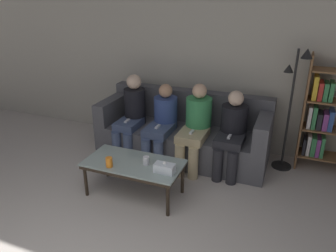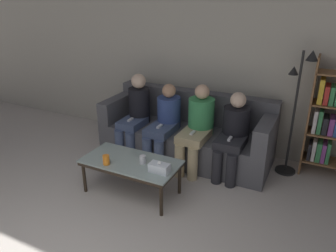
{
  "view_description": "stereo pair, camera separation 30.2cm",
  "coord_description": "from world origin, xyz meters",
  "px_view_note": "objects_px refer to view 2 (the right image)",
  "views": [
    {
      "loc": [
        1.38,
        -1.02,
        2.24
      ],
      "look_at": [
        0.0,
        2.46,
        0.68
      ],
      "focal_mm": 35.0,
      "sensor_mm": 36.0,
      "label": 1
    },
    {
      "loc": [
        1.66,
        -0.89,
        2.24
      ],
      "look_at": [
        0.0,
        2.46,
        0.68
      ],
      "focal_mm": 35.0,
      "sensor_mm": 36.0,
      "label": 2
    }
  ],
  "objects_px": {
    "coffee_table": "(131,164)",
    "cup_near_left": "(143,160)",
    "standing_lamp": "(298,101)",
    "seated_person_left_end": "(136,112)",
    "tissue_box": "(159,168)",
    "couch": "(187,134)",
    "seated_person_mid_left": "(165,121)",
    "seated_person_right_end": "(233,132)",
    "cup_near_right": "(106,160)",
    "seated_person_mid_right": "(198,125)"
  },
  "relations": [
    {
      "from": "coffee_table",
      "to": "cup_near_left",
      "type": "relative_size",
      "value": 11.74
    },
    {
      "from": "standing_lamp",
      "to": "seated_person_left_end",
      "type": "height_order",
      "value": "standing_lamp"
    },
    {
      "from": "tissue_box",
      "to": "standing_lamp",
      "type": "bearing_deg",
      "value": 50.18
    },
    {
      "from": "couch",
      "to": "standing_lamp",
      "type": "relative_size",
      "value": 1.48
    },
    {
      "from": "seated_person_mid_left",
      "to": "seated_person_right_end",
      "type": "bearing_deg",
      "value": 1.42
    },
    {
      "from": "coffee_table",
      "to": "cup_near_right",
      "type": "height_order",
      "value": "cup_near_right"
    },
    {
      "from": "coffee_table",
      "to": "seated_person_mid_right",
      "type": "xyz_separation_m",
      "value": [
        0.44,
        0.96,
        0.22
      ]
    },
    {
      "from": "cup_near_right",
      "to": "standing_lamp",
      "type": "xyz_separation_m",
      "value": [
        1.79,
        1.52,
        0.5
      ]
    },
    {
      "from": "seated_person_mid_left",
      "to": "seated_person_right_end",
      "type": "xyz_separation_m",
      "value": [
        0.96,
        0.02,
        0.01
      ]
    },
    {
      "from": "cup_near_left",
      "to": "seated_person_left_end",
      "type": "bearing_deg",
      "value": 125.14
    },
    {
      "from": "couch",
      "to": "coffee_table",
      "type": "relative_size",
      "value": 2.12
    },
    {
      "from": "couch",
      "to": "seated_person_left_end",
      "type": "distance_m",
      "value": 0.81
    },
    {
      "from": "seated_person_left_end",
      "to": "seated_person_mid_right",
      "type": "bearing_deg",
      "value": -0.56
    },
    {
      "from": "coffee_table",
      "to": "seated_person_mid_right",
      "type": "relative_size",
      "value": 1.01
    },
    {
      "from": "cup_near_left",
      "to": "seated_person_mid_left",
      "type": "xyz_separation_m",
      "value": [
        -0.2,
        0.94,
        0.1
      ]
    },
    {
      "from": "tissue_box",
      "to": "seated_person_mid_left",
      "type": "xyz_separation_m",
      "value": [
        -0.45,
        1.03,
        0.1
      ]
    },
    {
      "from": "couch",
      "to": "tissue_box",
      "type": "relative_size",
      "value": 10.83
    },
    {
      "from": "cup_near_left",
      "to": "cup_near_right",
      "type": "xyz_separation_m",
      "value": [
        -0.36,
        -0.2,
        0.01
      ]
    },
    {
      "from": "cup_near_left",
      "to": "seated_person_mid_left",
      "type": "distance_m",
      "value": 0.97
    },
    {
      "from": "seated_person_mid_right",
      "to": "cup_near_left",
      "type": "bearing_deg",
      "value": -106.48
    },
    {
      "from": "standing_lamp",
      "to": "seated_person_mid_left",
      "type": "xyz_separation_m",
      "value": [
        -1.63,
        -0.38,
        -0.41
      ]
    },
    {
      "from": "coffee_table",
      "to": "cup_near_right",
      "type": "distance_m",
      "value": 0.29
    },
    {
      "from": "cup_near_right",
      "to": "standing_lamp",
      "type": "relative_size",
      "value": 0.07
    },
    {
      "from": "couch",
      "to": "seated_person_right_end",
      "type": "height_order",
      "value": "seated_person_right_end"
    },
    {
      "from": "coffee_table",
      "to": "cup_near_right",
      "type": "xyz_separation_m",
      "value": [
        -0.2,
        -0.19,
        0.1
      ]
    },
    {
      "from": "cup_near_right",
      "to": "standing_lamp",
      "type": "distance_m",
      "value": 2.4
    },
    {
      "from": "seated_person_right_end",
      "to": "seated_person_mid_left",
      "type": "bearing_deg",
      "value": -178.58
    },
    {
      "from": "couch",
      "to": "seated_person_right_end",
      "type": "xyz_separation_m",
      "value": [
        0.72,
        -0.22,
        0.25
      ]
    },
    {
      "from": "cup_near_right",
      "to": "seated_person_mid_right",
      "type": "xyz_separation_m",
      "value": [
        0.64,
        1.15,
        0.12
      ]
    },
    {
      "from": "seated_person_left_end",
      "to": "seated_person_right_end",
      "type": "relative_size",
      "value": 1.07
    },
    {
      "from": "seated_person_left_end",
      "to": "cup_near_left",
      "type": "bearing_deg",
      "value": -54.86
    },
    {
      "from": "coffee_table",
      "to": "standing_lamp",
      "type": "distance_m",
      "value": 2.16
    },
    {
      "from": "couch",
      "to": "seated_person_mid_right",
      "type": "bearing_deg",
      "value": -43.37
    },
    {
      "from": "seated_person_right_end",
      "to": "cup_near_right",
      "type": "bearing_deg",
      "value": -133.89
    },
    {
      "from": "cup_near_left",
      "to": "seated_person_mid_left",
      "type": "relative_size",
      "value": 0.09
    },
    {
      "from": "cup_near_right",
      "to": "coffee_table",
      "type": "bearing_deg",
      "value": 43.53
    },
    {
      "from": "coffee_table",
      "to": "cup_near_right",
      "type": "bearing_deg",
      "value": -136.47
    },
    {
      "from": "cup_near_left",
      "to": "seated_person_mid_right",
      "type": "relative_size",
      "value": 0.09
    },
    {
      "from": "couch",
      "to": "standing_lamp",
      "type": "height_order",
      "value": "standing_lamp"
    },
    {
      "from": "cup_near_left",
      "to": "cup_near_right",
      "type": "height_order",
      "value": "cup_near_right"
    },
    {
      "from": "coffee_table",
      "to": "seated_person_right_end",
      "type": "relative_size",
      "value": 1.05
    },
    {
      "from": "cup_near_right",
      "to": "seated_person_mid_left",
      "type": "relative_size",
      "value": 0.11
    },
    {
      "from": "tissue_box",
      "to": "seated_person_right_end",
      "type": "bearing_deg",
      "value": 64.28
    },
    {
      "from": "couch",
      "to": "standing_lamp",
      "type": "xyz_separation_m",
      "value": [
        1.39,
        0.14,
        0.66
      ]
    },
    {
      "from": "tissue_box",
      "to": "standing_lamp",
      "type": "relative_size",
      "value": 0.14
    },
    {
      "from": "standing_lamp",
      "to": "seated_person_mid_left",
      "type": "height_order",
      "value": "standing_lamp"
    },
    {
      "from": "couch",
      "to": "seated_person_mid_right",
      "type": "distance_m",
      "value": 0.43
    },
    {
      "from": "couch",
      "to": "cup_near_left",
      "type": "bearing_deg",
      "value": -92.04
    },
    {
      "from": "seated_person_left_end",
      "to": "standing_lamp",
      "type": "bearing_deg",
      "value": 9.65
    },
    {
      "from": "coffee_table",
      "to": "seated_person_mid_right",
      "type": "bearing_deg",
      "value": 65.52
    }
  ]
}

